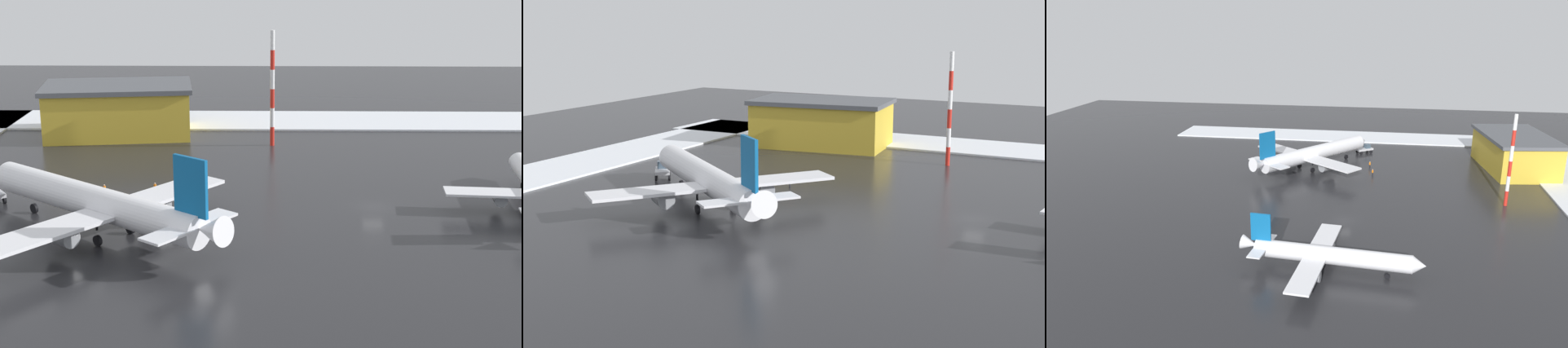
# 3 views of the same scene
# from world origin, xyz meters

# --- Properties ---
(ground_plane) EXTENTS (240.00, 240.00, 0.00)m
(ground_plane) POSITION_xyz_m (0.00, 0.00, 0.00)
(ground_plane) COLOR #232326
(snow_bank_far) EXTENTS (152.00, 16.00, 0.32)m
(snow_bank_far) POSITION_xyz_m (0.00, -50.00, 0.16)
(snow_bank_far) COLOR white
(snow_bank_far) RESTS_ON ground_plane
(airplane_parked_portside) EXTENTS (32.59, 29.07, 11.52)m
(airplane_parked_portside) POSITION_xyz_m (32.13, 10.70, 3.81)
(airplane_parked_portside) COLOR white
(airplane_parked_portside) RESTS_ON ground_plane
(ground_crew_beside_wing) EXTENTS (0.36, 0.36, 1.71)m
(ground_crew_beside_wing) POSITION_xyz_m (34.57, -3.42, 0.97)
(ground_crew_beside_wing) COLOR black
(ground_crew_beside_wing) RESTS_ON ground_plane
(ground_crew_mid_apron) EXTENTS (0.36, 0.36, 1.71)m
(ground_crew_mid_apron) POSITION_xyz_m (28.10, -4.33, 0.97)
(ground_crew_mid_apron) COLOR black
(ground_crew_mid_apron) RESTS_ON ground_plane
(antenna_mast) EXTENTS (0.70, 0.70, 18.71)m
(antenna_mast) POSITION_xyz_m (12.83, -31.56, 9.35)
(antenna_mast) COLOR red
(antenna_mast) RESTS_ON ground_plane
(cargo_hangar) EXTENTS (26.73, 18.10, 8.80)m
(cargo_hangar) POSITION_xyz_m (39.24, -38.65, 4.44)
(cargo_hangar) COLOR gold
(cargo_hangar) RESTS_ON ground_plane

